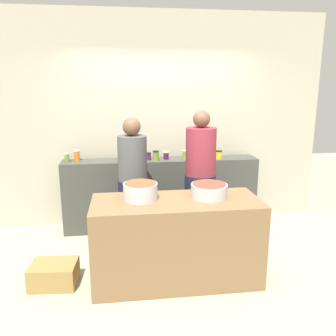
% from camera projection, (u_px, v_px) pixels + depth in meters
% --- Properties ---
extents(ground, '(12.00, 12.00, 0.00)m').
position_uv_depth(ground, '(172.00, 264.00, 3.97)').
color(ground, '#9B9B82').
extents(storefront_wall, '(4.80, 0.12, 3.00)m').
position_uv_depth(storefront_wall, '(158.00, 120.00, 5.02)').
color(storefront_wall, '#AEA78F').
rests_on(storefront_wall, ground).
extents(display_shelf, '(2.70, 0.36, 1.00)m').
position_uv_depth(display_shelf, '(161.00, 194.00, 4.92)').
color(display_shelf, '#3E3F38').
rests_on(display_shelf, ground).
extents(prep_table, '(1.70, 0.70, 0.87)m').
position_uv_depth(prep_table, '(176.00, 240.00, 3.58)').
color(prep_table, brown).
rests_on(prep_table, ground).
extents(preserve_jar_0, '(0.07, 0.07, 0.11)m').
position_uv_depth(preserve_jar_0, '(67.00, 158.00, 4.64)').
color(preserve_jar_0, olive).
rests_on(preserve_jar_0, display_shelf).
extents(preserve_jar_1, '(0.08, 0.08, 0.15)m').
position_uv_depth(preserve_jar_1, '(77.00, 155.00, 4.70)').
color(preserve_jar_1, orange).
rests_on(preserve_jar_1, display_shelf).
extents(preserve_jar_2, '(0.07, 0.07, 0.11)m').
position_uv_depth(preserve_jar_2, '(120.00, 156.00, 4.71)').
color(preserve_jar_2, '#B32410').
rests_on(preserve_jar_2, display_shelf).
extents(preserve_jar_3, '(0.08, 0.08, 0.12)m').
position_uv_depth(preserve_jar_3, '(128.00, 156.00, 4.69)').
color(preserve_jar_3, '#5F9A31').
rests_on(preserve_jar_3, display_shelf).
extents(preserve_jar_4, '(0.08, 0.08, 0.10)m').
position_uv_depth(preserve_jar_4, '(148.00, 156.00, 4.76)').
color(preserve_jar_4, '#551C55').
rests_on(preserve_jar_4, display_shelf).
extents(preserve_jar_5, '(0.09, 0.09, 0.13)m').
position_uv_depth(preserve_jar_5, '(156.00, 156.00, 4.72)').
color(preserve_jar_5, olive).
rests_on(preserve_jar_5, display_shelf).
extents(preserve_jar_6, '(0.08, 0.08, 0.11)m').
position_uv_depth(preserve_jar_6, '(166.00, 155.00, 4.80)').
color(preserve_jar_6, '#4B104F').
rests_on(preserve_jar_6, display_shelf).
extents(preserve_jar_7, '(0.08, 0.08, 0.12)m').
position_uv_depth(preserve_jar_7, '(185.00, 155.00, 4.80)').
color(preserve_jar_7, olive).
rests_on(preserve_jar_7, display_shelf).
extents(preserve_jar_8, '(0.07, 0.07, 0.11)m').
position_uv_depth(preserve_jar_8, '(192.00, 155.00, 4.85)').
color(preserve_jar_8, '#B73C1C').
rests_on(preserve_jar_8, display_shelf).
extents(preserve_jar_9, '(0.09, 0.09, 0.11)m').
position_uv_depth(preserve_jar_9, '(219.00, 155.00, 4.83)').
color(preserve_jar_9, gold).
rests_on(preserve_jar_9, display_shelf).
extents(cooking_pot_left, '(0.35, 0.35, 0.18)m').
position_uv_depth(cooking_pot_left, '(140.00, 191.00, 3.49)').
color(cooking_pot_left, '#B7B7BC').
rests_on(cooking_pot_left, prep_table).
extents(cooking_pot_center, '(0.38, 0.38, 0.14)m').
position_uv_depth(cooking_pot_center, '(209.00, 191.00, 3.57)').
color(cooking_pot_center, '#B7B7BC').
rests_on(cooking_pot_center, prep_table).
extents(cook_with_tongs, '(0.36, 0.36, 1.63)m').
position_uv_depth(cook_with_tongs, '(133.00, 191.00, 4.23)').
color(cook_with_tongs, '#171633').
rests_on(cook_with_tongs, ground).
extents(cook_in_cap, '(0.38, 0.38, 1.71)m').
position_uv_depth(cook_in_cap, '(200.00, 187.00, 4.27)').
color(cook_in_cap, '#1B212E').
rests_on(cook_in_cap, ground).
extents(bread_crate, '(0.48, 0.38, 0.24)m').
position_uv_depth(bread_crate, '(54.00, 274.00, 3.54)').
color(bread_crate, olive).
rests_on(bread_crate, ground).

